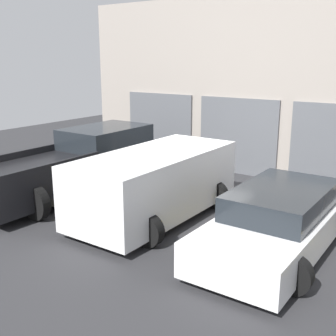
{
  "coord_description": "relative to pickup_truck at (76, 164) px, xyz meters",
  "views": [
    {
      "loc": [
        5.61,
        -9.27,
        3.67
      ],
      "look_at": [
        0.0,
        -1.24,
        1.1
      ],
      "focal_mm": 45.0,
      "sensor_mm": 36.0,
      "label": 1
    }
  ],
  "objects": [
    {
      "name": "sedan_side",
      "position": [
        2.99,
        -0.3,
        0.05
      ],
      "size": [
        2.33,
        4.43,
        1.58
      ],
      "color": "white",
      "rests_on": "ground"
    },
    {
      "name": "shophouse_building",
      "position": [
        2.98,
        4.72,
        1.92
      ],
      "size": [
        12.32,
        0.68,
        5.57
      ],
      "color": "#9E9389",
      "rests_on": "ground"
    },
    {
      "name": "parking_stripe_left",
      "position": [
        1.49,
        -0.3,
        -0.8
      ],
      "size": [
        0.12,
        2.2,
        0.01
      ],
      "primitive_type": "cube",
      "color": "gold",
      "rests_on": "ground"
    },
    {
      "name": "parking_stripe_centre",
      "position": [
        4.48,
        -0.3,
        -0.8
      ],
      "size": [
        0.12,
        2.2,
        0.01
      ],
      "primitive_type": "cube",
      "color": "gold",
      "rests_on": "ground"
    },
    {
      "name": "parking_stripe_far_left",
      "position": [
        -1.49,
        -0.3,
        -0.8
      ],
      "size": [
        0.12,
        2.2,
        0.01
      ],
      "primitive_type": "cube",
      "color": "gold",
      "rests_on": "ground"
    },
    {
      "name": "ground_plane",
      "position": [
        2.99,
        1.44,
        -0.81
      ],
      "size": [
        28.0,
        28.0,
        0.0
      ],
      "primitive_type": "plane",
      "color": "#2D2D30"
    },
    {
      "name": "pickup_truck",
      "position": [
        0.0,
        0.0,
        0.0
      ],
      "size": [
        2.43,
        5.59,
        1.69
      ],
      "color": "black",
      "rests_on": "ground"
    },
    {
      "name": "sedan_white",
      "position": [
        5.98,
        -0.27,
        -0.21
      ],
      "size": [
        2.22,
        4.66,
        1.24
      ],
      "color": "white",
      "rests_on": "ground"
    }
  ]
}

